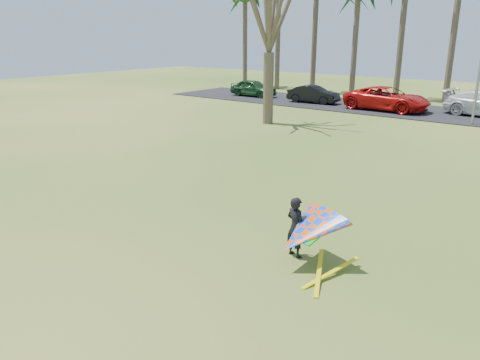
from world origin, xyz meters
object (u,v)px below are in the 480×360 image
Objects in this scene: car_0 at (253,88)px; car_1 at (314,94)px; bare_tree_left at (270,3)px; kite_flyer at (306,231)px; car_2 at (387,99)px.

car_0 reaches higher than car_1.
car_0 is (-8.18, 9.60, -6.14)m from bare_tree_left.
bare_tree_left is 2.39× the size of car_1.
kite_flyer is (11.16, -14.55, -6.08)m from bare_tree_left.
car_0 is at bearing 81.66° from car_1.
car_2 is at bearing 107.11° from kite_flyer.
car_2 reaches higher than car_1.
car_0 is 30.95m from kite_flyer.
bare_tree_left is at bearing -172.23° from car_1.
kite_flyer is (7.28, -23.66, -0.04)m from car_2.
bare_tree_left is 19.32m from kite_flyer.
car_1 is at bearing 91.73° from car_2.
bare_tree_left reaches higher than car_2.
car_2 is at bearing -92.36° from car_0.
bare_tree_left is at bearing 159.85° from car_2.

